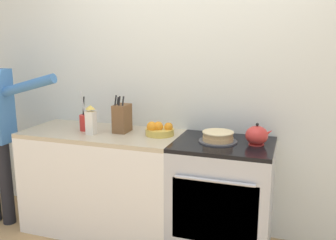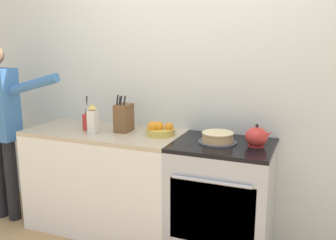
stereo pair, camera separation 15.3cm
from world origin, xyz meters
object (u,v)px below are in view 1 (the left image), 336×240
(fruit_bowl, at_px, (159,130))
(milk_carton, at_px, (91,121))
(utensil_crock, at_px, (85,122))
(knife_block, at_px, (122,118))
(stove_range, at_px, (222,197))
(layer_cake, at_px, (218,137))
(tea_kettle, at_px, (257,135))

(fruit_bowl, xyz_separation_m, milk_carton, (-0.53, -0.16, 0.07))
(utensil_crock, relative_size, fruit_bowl, 1.46)
(knife_block, height_order, utensil_crock, utensil_crock)
(stove_range, distance_m, layer_cake, 0.48)
(knife_block, xyz_separation_m, utensil_crock, (-0.32, -0.06, -0.04))
(stove_range, xyz_separation_m, tea_kettle, (0.24, 0.03, 0.51))
(tea_kettle, height_order, milk_carton, milk_carton)
(knife_block, bearing_deg, milk_carton, -141.78)
(knife_block, distance_m, utensil_crock, 0.33)
(layer_cake, height_order, fruit_bowl, fruit_bowl)
(utensil_crock, height_order, milk_carton, utensil_crock)
(knife_block, bearing_deg, tea_kettle, -1.58)
(tea_kettle, relative_size, milk_carton, 0.83)
(tea_kettle, distance_m, fruit_bowl, 0.78)
(stove_range, bearing_deg, layer_cake, 167.54)
(tea_kettle, relative_size, knife_block, 0.64)
(knife_block, bearing_deg, utensil_crock, -169.97)
(layer_cake, height_order, tea_kettle, tea_kettle)
(layer_cake, distance_m, fruit_bowl, 0.49)
(tea_kettle, xyz_separation_m, knife_block, (-1.11, 0.03, 0.05))
(stove_range, distance_m, tea_kettle, 0.57)
(layer_cake, relative_size, milk_carton, 1.20)
(stove_range, distance_m, milk_carton, 1.21)
(fruit_bowl, bearing_deg, milk_carton, -163.80)
(stove_range, bearing_deg, utensil_crock, 179.99)
(utensil_crock, xyz_separation_m, fruit_bowl, (0.65, 0.05, -0.03))
(knife_block, relative_size, milk_carton, 1.30)
(layer_cake, xyz_separation_m, milk_carton, (-1.02, -0.11, 0.08))
(utensil_crock, height_order, fruit_bowl, utensil_crock)
(fruit_bowl, bearing_deg, knife_block, 179.30)
(tea_kettle, distance_m, milk_carton, 1.32)
(stove_range, bearing_deg, fruit_bowl, 174.40)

